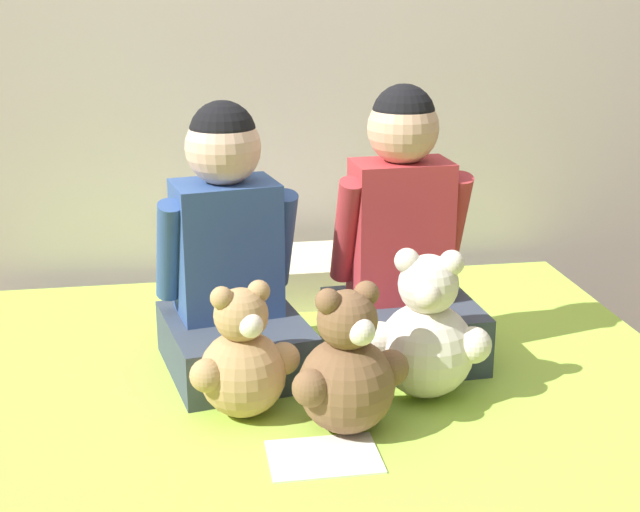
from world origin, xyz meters
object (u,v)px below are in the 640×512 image
object	(u,v)px
teddy_bear_held_by_right_child	(426,335)
sign_card	(324,457)
child_on_right	(402,251)
pillow_at_headboard	(290,276)
child_on_left	(229,261)
teddy_bear_held_by_left_child	(243,361)
teddy_bear_between_children	(347,371)

from	to	relation	value
teddy_bear_held_by_right_child	sign_card	bearing A→B (deg)	-121.16
teddy_bear_held_by_right_child	child_on_right	bearing A→B (deg)	107.83
pillow_at_headboard	child_on_left	bearing A→B (deg)	-113.84
child_on_right	teddy_bear_held_by_left_child	distance (m)	0.48
child_on_right	pillow_at_headboard	size ratio (longest dim) A/B	1.21
teddy_bear_held_by_left_child	teddy_bear_held_by_right_child	size ratio (longest dim) A/B	0.87
child_on_right	teddy_bear_held_by_left_child	size ratio (longest dim) A/B	2.24
child_on_right	teddy_bear_between_children	world-z (taller)	child_on_right
child_on_left	pillow_at_headboard	bearing A→B (deg)	55.67
teddy_bear_held_by_left_child	teddy_bear_between_children	xyz separation A→B (m)	(0.20, -0.10, 0.01)
child_on_right	pillow_at_headboard	world-z (taller)	child_on_right
teddy_bear_held_by_left_child	pillow_at_headboard	xyz separation A→B (m)	(0.19, 0.69, -0.06)
child_on_right	pillow_at_headboard	distance (m)	0.53
child_on_left	teddy_bear_held_by_right_child	bearing A→B (deg)	-39.82
pillow_at_headboard	sign_card	distance (m)	0.89
teddy_bear_held_by_left_child	pillow_at_headboard	world-z (taller)	teddy_bear_held_by_left_child
teddy_bear_held_by_left_child	teddy_bear_held_by_right_child	world-z (taller)	teddy_bear_held_by_right_child
pillow_at_headboard	sign_card	bearing A→B (deg)	-93.46
teddy_bear_between_children	sign_card	distance (m)	0.17
child_on_right	teddy_bear_held_by_left_child	world-z (taller)	child_on_right
teddy_bear_held_by_left_child	teddy_bear_between_children	bearing A→B (deg)	-45.98
child_on_left	sign_card	size ratio (longest dim) A/B	2.91
teddy_bear_between_children	teddy_bear_held_by_left_child	bearing A→B (deg)	132.92
teddy_bear_between_children	pillow_at_headboard	distance (m)	0.79
teddy_bear_held_by_left_child	pillow_at_headboard	bearing A→B (deg)	55.70
teddy_bear_held_by_right_child	teddy_bear_between_children	xyz separation A→B (m)	(-0.20, -0.13, -0.01)
teddy_bear_held_by_left_child	sign_card	distance (m)	0.27
pillow_at_headboard	child_on_right	bearing A→B (deg)	-65.25
teddy_bear_held_by_right_child	teddy_bear_held_by_left_child	bearing A→B (deg)	-158.57
teddy_bear_held_by_right_child	pillow_at_headboard	size ratio (longest dim) A/B	0.62
teddy_bear_held_by_right_child	teddy_bear_between_children	world-z (taller)	teddy_bear_held_by_right_child
child_on_right	sign_card	bearing A→B (deg)	-122.78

